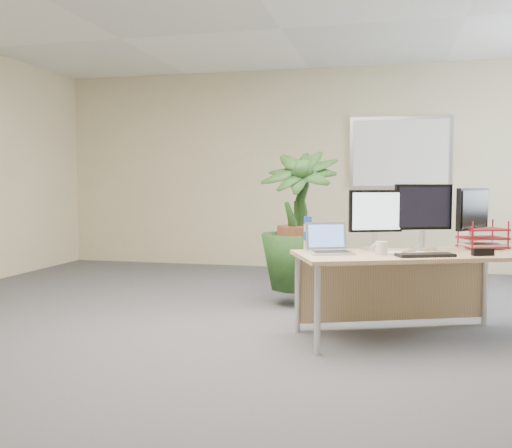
% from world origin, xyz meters
% --- Properties ---
extents(floor, '(8.00, 8.00, 0.00)m').
position_xyz_m(floor, '(0.00, 0.00, 0.00)').
color(floor, '#45464A').
rests_on(floor, ground).
extents(back_wall, '(7.00, 0.04, 2.70)m').
position_xyz_m(back_wall, '(0.00, 4.00, 1.35)').
color(back_wall, beige).
rests_on(back_wall, floor).
extents(whiteboard, '(1.30, 0.04, 0.95)m').
position_xyz_m(whiteboard, '(1.20, 3.97, 1.55)').
color(whiteboard, '#BCBCC1').
rests_on(whiteboard, back_wall).
extents(desk, '(1.80, 1.27, 0.64)m').
position_xyz_m(desk, '(1.21, 0.70, 0.51)').
color(desk, tan).
rests_on(desk, floor).
extents(floor_plant, '(0.94, 0.94, 1.50)m').
position_xyz_m(floor_plant, '(0.25, 1.61, 0.75)').
color(floor_plant, '#183814').
rests_on(floor_plant, floor).
extents(monitor_left, '(0.40, 0.19, 0.46)m').
position_xyz_m(monitor_left, '(0.99, 0.75, 0.90)').
color(monitor_left, silver).
rests_on(monitor_left, desk).
extents(monitor_right, '(0.44, 0.21, 0.51)m').
position_xyz_m(monitor_right, '(1.35, 0.89, 0.93)').
color(monitor_right, silver).
rests_on(monitor_right, desk).
extents(monitor_dark, '(0.28, 0.37, 0.48)m').
position_xyz_m(monitor_dark, '(1.73, 1.05, 0.91)').
color(monitor_dark, silver).
rests_on(monitor_dark, desk).
extents(laptop, '(0.39, 0.37, 0.22)m').
position_xyz_m(laptop, '(0.66, 0.50, 0.69)').
color(laptop, silver).
rests_on(laptop, desk).
extents(keyboard, '(0.43, 0.28, 0.02)m').
position_xyz_m(keyboard, '(1.34, 0.44, 0.65)').
color(keyboard, black).
rests_on(keyboard, desk).
extents(coffee_mug, '(0.12, 0.09, 0.10)m').
position_xyz_m(coffee_mug, '(1.04, 0.47, 0.69)').
color(coffee_mug, white).
rests_on(coffee_mug, desk).
extents(spiral_notebook, '(0.27, 0.22, 0.01)m').
position_xyz_m(spiral_notebook, '(1.22, 0.57, 0.64)').
color(spiral_notebook, white).
rests_on(spiral_notebook, desk).
extents(orange_pen, '(0.11, 0.10, 0.01)m').
position_xyz_m(orange_pen, '(1.24, 0.58, 0.65)').
color(orange_pen, orange).
rests_on(orange_pen, spiral_notebook).
extents(yellow_highlighter, '(0.11, 0.07, 0.02)m').
position_xyz_m(yellow_highlighter, '(1.43, 0.65, 0.65)').
color(yellow_highlighter, yellow).
rests_on(yellow_highlighter, desk).
extents(water_bottle, '(0.07, 0.07, 0.26)m').
position_xyz_m(water_bottle, '(0.49, 0.61, 0.76)').
color(water_bottle, silver).
rests_on(water_bottle, desk).
extents(letter_tray, '(0.40, 0.35, 0.15)m').
position_xyz_m(letter_tray, '(1.81, 1.06, 0.71)').
color(letter_tray, '#A4141F').
rests_on(letter_tray, desk).
extents(stapler, '(0.16, 0.10, 0.05)m').
position_xyz_m(stapler, '(1.75, 0.58, 0.66)').
color(stapler, black).
rests_on(stapler, desk).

